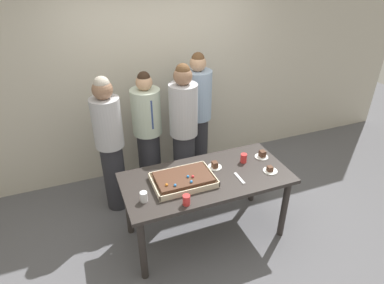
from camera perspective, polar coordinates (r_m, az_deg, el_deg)
ground_plane at (r=3.90m, az=2.29°, el=-15.39°), size 12.00×12.00×0.00m
interior_back_panel at (r=4.44m, az=-5.72°, el=13.12°), size 8.00×0.12×3.00m
party_table at (r=3.45m, az=2.52°, el=-7.37°), size 1.73×0.81×0.78m
sheet_cake at (r=3.28m, az=-1.52°, el=-6.50°), size 0.61×0.41×0.10m
plated_slice_near_left at (r=3.55m, az=13.38°, el=-4.75°), size 0.15×0.15×0.06m
plated_slice_near_right at (r=3.51m, az=3.96°, el=-4.14°), size 0.15×0.15×0.08m
plated_slice_far_left at (r=3.76m, az=12.03°, el=-2.24°), size 0.15×0.15×0.08m
drink_cup_nearest at (r=3.02m, az=-0.97°, el=-10.03°), size 0.07×0.07×0.10m
drink_cup_middle at (r=3.62m, az=8.94°, el=-2.78°), size 0.07×0.07×0.10m
drink_cup_far_end at (r=3.08m, az=-8.36°, el=-9.38°), size 0.07×0.07×0.10m
cake_server_utensil at (r=3.39m, az=8.22°, el=-6.22°), size 0.03×0.20×0.01m
person_serving_front at (r=4.35m, az=0.95°, el=4.47°), size 0.36×0.36×1.75m
person_green_shirt_behind at (r=4.06m, az=-7.64°, el=1.28°), size 0.35×0.35×1.64m
person_striped_tie_right at (r=3.85m, az=-14.01°, el=-0.33°), size 0.32×0.32×1.69m
person_far_right_suit at (r=3.95m, az=-1.46°, el=1.85°), size 0.34×0.34×1.74m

